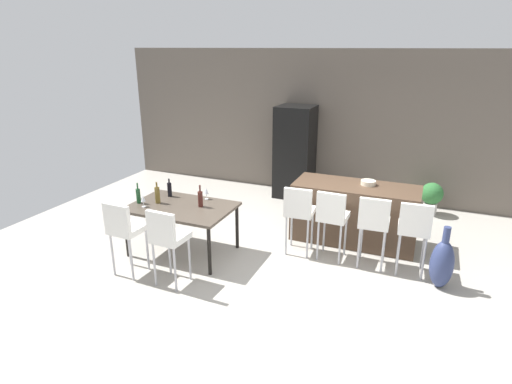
{
  "coord_description": "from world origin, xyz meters",
  "views": [
    {
      "loc": [
        1.49,
        -5.14,
        2.93
      ],
      "look_at": [
        -0.83,
        0.38,
        0.85
      ],
      "focal_mm": 29.43,
      "sensor_mm": 36.0,
      "label": 1
    }
  ],
  "objects_px": {
    "dining_chair_near": "(124,227)",
    "wine_bottle_right": "(138,196)",
    "floor_vase": "(442,264)",
    "bar_chair_left": "(299,210)",
    "fruit_bowl": "(368,183)",
    "dining_table": "(182,210)",
    "kitchen_island": "(354,213)",
    "wine_glass_far": "(206,191)",
    "wine_bottle_middle": "(200,199)",
    "wine_bottle_near": "(157,195)",
    "wine_bottle_corner": "(170,189)",
    "potted_plant": "(432,196)",
    "dining_chair_far": "(167,236)",
    "bar_chair_far": "(414,227)",
    "bar_chair_middle": "(332,215)",
    "wine_glass_left": "(143,199)",
    "refrigerator": "(295,152)",
    "bar_chair_right": "(374,221)"
  },
  "relations": [
    {
      "from": "wine_glass_left",
      "to": "refrigerator",
      "type": "distance_m",
      "value": 3.52
    },
    {
      "from": "bar_chair_right",
      "to": "wine_bottle_right",
      "type": "height_order",
      "value": "wine_bottle_right"
    },
    {
      "from": "kitchen_island",
      "to": "wine_glass_far",
      "type": "height_order",
      "value": "kitchen_island"
    },
    {
      "from": "bar_chair_right",
      "to": "wine_glass_far",
      "type": "xyz_separation_m",
      "value": [
        -2.46,
        -0.22,
        0.17
      ]
    },
    {
      "from": "wine_glass_left",
      "to": "wine_glass_far",
      "type": "height_order",
      "value": "same"
    },
    {
      "from": "bar_chair_right",
      "to": "fruit_bowl",
      "type": "relative_size",
      "value": 4.64
    },
    {
      "from": "bar_chair_far",
      "to": "wine_bottle_corner",
      "type": "height_order",
      "value": "bar_chair_far"
    },
    {
      "from": "kitchen_island",
      "to": "bar_chair_left",
      "type": "relative_size",
      "value": 1.8
    },
    {
      "from": "dining_table",
      "to": "wine_bottle_corner",
      "type": "distance_m",
      "value": 0.51
    },
    {
      "from": "bar_chair_right",
      "to": "wine_bottle_corner",
      "type": "relative_size",
      "value": 3.7
    },
    {
      "from": "bar_chair_right",
      "to": "wine_bottle_near",
      "type": "relative_size",
      "value": 3.28
    },
    {
      "from": "dining_table",
      "to": "wine_bottle_right",
      "type": "relative_size",
      "value": 4.78
    },
    {
      "from": "bar_chair_left",
      "to": "fruit_bowl",
      "type": "bearing_deg",
      "value": 46.14
    },
    {
      "from": "wine_bottle_corner",
      "to": "potted_plant",
      "type": "bearing_deg",
      "value": 36.35
    },
    {
      "from": "bar_chair_far",
      "to": "fruit_bowl",
      "type": "bearing_deg",
      "value": 130.79
    },
    {
      "from": "bar_chair_middle",
      "to": "wine_glass_far",
      "type": "height_order",
      "value": "bar_chair_middle"
    },
    {
      "from": "bar_chair_right",
      "to": "floor_vase",
      "type": "xyz_separation_m",
      "value": [
        0.9,
        -0.19,
        -0.36
      ]
    },
    {
      "from": "dining_chair_near",
      "to": "wine_bottle_right",
      "type": "distance_m",
      "value": 0.8
    },
    {
      "from": "wine_glass_left",
      "to": "fruit_bowl",
      "type": "distance_m",
      "value": 3.38
    },
    {
      "from": "bar_chair_left",
      "to": "bar_chair_middle",
      "type": "height_order",
      "value": "same"
    },
    {
      "from": "dining_chair_far",
      "to": "potted_plant",
      "type": "distance_m",
      "value": 4.97
    },
    {
      "from": "dining_chair_far",
      "to": "wine_bottle_right",
      "type": "xyz_separation_m",
      "value": [
        -0.98,
        0.72,
        0.16
      ]
    },
    {
      "from": "bar_chair_far",
      "to": "dining_chair_near",
      "type": "height_order",
      "value": "same"
    },
    {
      "from": "dining_chair_far",
      "to": "wine_glass_left",
      "type": "xyz_separation_m",
      "value": [
        -0.82,
        0.62,
        0.17
      ]
    },
    {
      "from": "kitchen_island",
      "to": "refrigerator",
      "type": "bearing_deg",
      "value": 132.4
    },
    {
      "from": "bar_chair_far",
      "to": "dining_chair_near",
      "type": "distance_m",
      "value": 3.8
    },
    {
      "from": "bar_chair_far",
      "to": "dining_table",
      "type": "bearing_deg",
      "value": -168.83
    },
    {
      "from": "wine_bottle_right",
      "to": "floor_vase",
      "type": "height_order",
      "value": "wine_bottle_right"
    },
    {
      "from": "bar_chair_right",
      "to": "bar_chair_far",
      "type": "height_order",
      "value": "same"
    },
    {
      "from": "wine_glass_far",
      "to": "fruit_bowl",
      "type": "relative_size",
      "value": 0.77
    },
    {
      "from": "wine_glass_left",
      "to": "refrigerator",
      "type": "height_order",
      "value": "refrigerator"
    },
    {
      "from": "bar_chair_left",
      "to": "wine_bottle_middle",
      "type": "xyz_separation_m",
      "value": [
        -1.32,
        -0.54,
        0.16
      ]
    },
    {
      "from": "wine_bottle_middle",
      "to": "wine_bottle_near",
      "type": "xyz_separation_m",
      "value": [
        -0.66,
        -0.11,
        0.0
      ]
    },
    {
      "from": "bar_chair_middle",
      "to": "wine_bottle_middle",
      "type": "height_order",
      "value": "wine_bottle_middle"
    },
    {
      "from": "dining_chair_near",
      "to": "wine_bottle_right",
      "type": "relative_size",
      "value": 3.37
    },
    {
      "from": "wine_bottle_right",
      "to": "dining_chair_far",
      "type": "bearing_deg",
      "value": -36.37
    },
    {
      "from": "bar_chair_middle",
      "to": "bar_chair_far",
      "type": "xyz_separation_m",
      "value": [
        1.09,
        0.0,
        0.0
      ]
    },
    {
      "from": "dining_chair_near",
      "to": "bar_chair_left",
      "type": "bearing_deg",
      "value": 37.51
    },
    {
      "from": "wine_glass_far",
      "to": "bar_chair_far",
      "type": "bearing_deg",
      "value": 4.28
    },
    {
      "from": "wine_bottle_corner",
      "to": "floor_vase",
      "type": "distance_m",
      "value": 3.97
    },
    {
      "from": "wine_glass_far",
      "to": "potted_plant",
      "type": "height_order",
      "value": "wine_glass_far"
    },
    {
      "from": "dining_chair_near",
      "to": "bar_chair_middle",
      "type": "bearing_deg",
      "value": 31.53
    },
    {
      "from": "dining_chair_near",
      "to": "wine_glass_left",
      "type": "relative_size",
      "value": 6.03
    },
    {
      "from": "bar_chair_right",
      "to": "dining_chair_far",
      "type": "xyz_separation_m",
      "value": [
        -2.32,
        -1.48,
        0.0
      ]
    },
    {
      "from": "kitchen_island",
      "to": "dining_table",
      "type": "relative_size",
      "value": 1.27
    },
    {
      "from": "wine_glass_left",
      "to": "refrigerator",
      "type": "bearing_deg",
      "value": 69.7
    },
    {
      "from": "dining_chair_near",
      "to": "fruit_bowl",
      "type": "height_order",
      "value": "dining_chair_near"
    },
    {
      "from": "wine_bottle_near",
      "to": "wine_bottle_right",
      "type": "bearing_deg",
      "value": -156.09
    },
    {
      "from": "dining_table",
      "to": "fruit_bowl",
      "type": "relative_size",
      "value": 6.57
    },
    {
      "from": "bar_chair_left",
      "to": "wine_bottle_near",
      "type": "xyz_separation_m",
      "value": [
        -1.98,
        -0.65,
        0.17
      ]
    }
  ]
}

